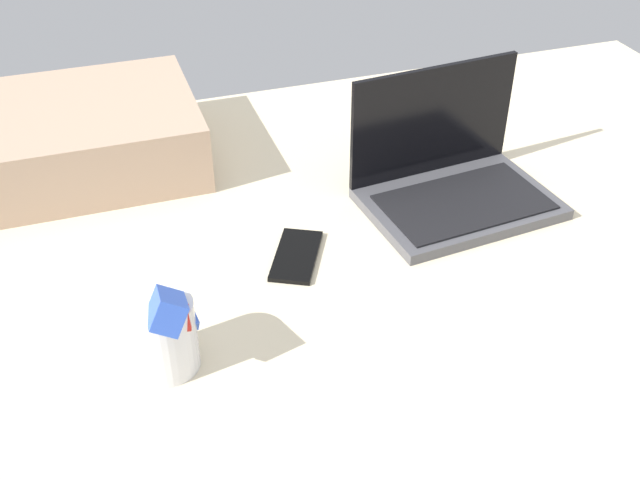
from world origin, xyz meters
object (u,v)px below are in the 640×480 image
snack_cup (165,333)px  laptop (452,179)px  cell_phone (296,256)px  pillow (59,139)px

snack_cup → laptop: bearing=24.8°
laptop → cell_phone: 33.17cm
pillow → laptop: bearing=-27.2°
laptop → snack_cup: size_ratio=2.31×
pillow → cell_phone: bearing=-50.7°
pillow → snack_cup: bearing=-80.2°
snack_cup → pillow: size_ratio=0.29×
laptop → pillow: size_ratio=0.67×
laptop → cell_phone: size_ratio=2.50×
cell_phone → pillow: (-34.39, 42.00, 6.10)cm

